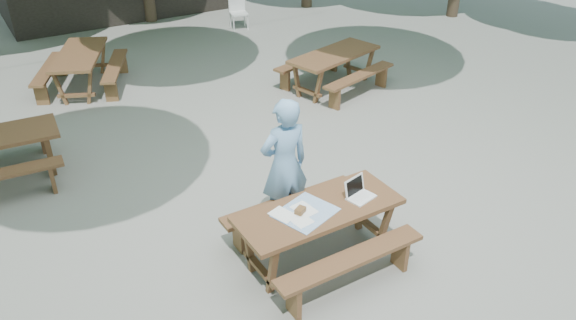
{
  "coord_description": "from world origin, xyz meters",
  "views": [
    {
      "loc": [
        -3.77,
        -6.15,
        4.56
      ],
      "look_at": [
        -0.66,
        -1.04,
        1.05
      ],
      "focal_mm": 35.0,
      "sensor_mm": 36.0,
      "label": 1
    }
  ],
  "objects": [
    {
      "name": "picnic_table_ne",
      "position": [
        2.58,
        2.5,
        0.39
      ],
      "size": [
        2.24,
        2.02,
        0.75
      ],
      "rotation": [
        0.0,
        0.0,
        0.26
      ],
      "color": "#502C1C",
      "rests_on": "ground"
    },
    {
      "name": "woman",
      "position": [
        -0.65,
        -0.93,
        0.92
      ],
      "size": [
        0.68,
        0.46,
        1.83
      ],
      "primitive_type": "imported",
      "rotation": [
        0.0,
        0.0,
        3.1
      ],
      "color": "#72A1CF",
      "rests_on": "ground"
    },
    {
      "name": "laptop",
      "position": [
        -0.13,
        -1.79,
        0.81
      ],
      "size": [
        0.38,
        0.33,
        0.24
      ],
      "rotation": [
        0.0,
        0.0,
        0.23
      ],
      "color": "white",
      "rests_on": "main_picnic_table"
    },
    {
      "name": "tabletop_clutter",
      "position": [
        -0.87,
        -1.74,
        0.76
      ],
      "size": [
        0.79,
        0.73,
        0.08
      ],
      "color": "#3776BE",
      "rests_on": "main_picnic_table"
    },
    {
      "name": "picnic_table_far_w",
      "position": [
        -1.76,
        5.16,
        0.39
      ],
      "size": [
        2.22,
        2.38,
        0.75
      ],
      "rotation": [
        0.0,
        0.0,
        1.15
      ],
      "color": "#502C1C",
      "rests_on": "ground"
    },
    {
      "name": "ground",
      "position": [
        0.0,
        0.0,
        0.0
      ],
      "size": [
        80.0,
        80.0,
        0.0
      ],
      "primitive_type": "plane",
      "color": "slate",
      "rests_on": "ground"
    },
    {
      "name": "plastic_chair",
      "position": [
        2.79,
        7.14,
        0.26
      ],
      "size": [
        0.53,
        0.53,
        0.9
      ],
      "rotation": [
        0.0,
        0.0,
        -0.24
      ],
      "color": "silver",
      "rests_on": "ground"
    },
    {
      "name": "main_picnic_table",
      "position": [
        -0.66,
        -1.74,
        0.39
      ],
      "size": [
        2.0,
        1.58,
        0.75
      ],
      "color": "#502C1C",
      "rests_on": "ground"
    }
  ]
}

